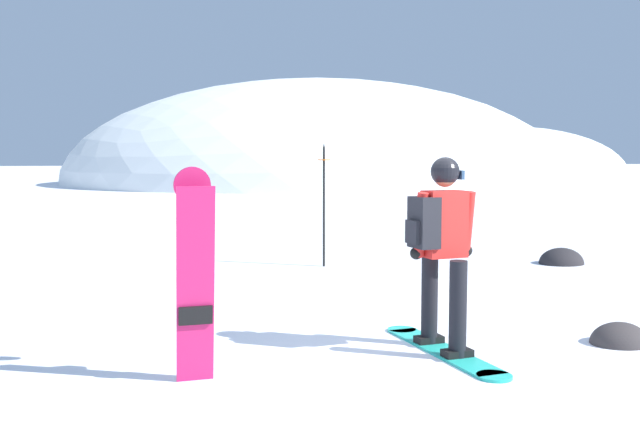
% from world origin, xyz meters
% --- Properties ---
extents(ground_plane, '(300.00, 300.00, 0.00)m').
position_xyz_m(ground_plane, '(0.00, 0.00, 0.00)').
color(ground_plane, white).
extents(ridge_peak_main, '(33.93, 30.54, 13.89)m').
position_xyz_m(ridge_peak_main, '(11.42, 40.50, 0.00)').
color(ridge_peak_main, white).
rests_on(ridge_peak_main, ground).
extents(ridge_peak_far, '(23.15, 20.83, 9.54)m').
position_xyz_m(ridge_peak_far, '(35.43, 55.62, 0.00)').
color(ridge_peak_far, white).
rests_on(ridge_peak_far, ground).
extents(snowboarder_main, '(0.64, 1.84, 1.71)m').
position_xyz_m(snowboarder_main, '(0.35, -0.19, 0.92)').
color(snowboarder_main, '#23B7A3').
rests_on(snowboarder_main, ground).
extents(spare_snowboard, '(0.28, 0.28, 1.64)m').
position_xyz_m(spare_snowboard, '(-1.80, -0.44, 0.83)').
color(spare_snowboard, '#D11E5B').
rests_on(spare_snowboard, ground).
extents(piste_marker_near, '(0.20, 0.20, 1.93)m').
position_xyz_m(piste_marker_near, '(0.80, 4.77, 1.10)').
color(piste_marker_near, black).
rests_on(piste_marker_near, ground).
extents(rock_dark, '(0.74, 0.63, 0.52)m').
position_xyz_m(rock_dark, '(4.56, 3.92, 0.00)').
color(rock_dark, '#282628').
rests_on(rock_dark, ground).
extents(rock_mid, '(0.56, 0.48, 0.39)m').
position_xyz_m(rock_mid, '(2.07, -0.41, 0.00)').
color(rock_mid, '#383333').
rests_on(rock_mid, ground).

